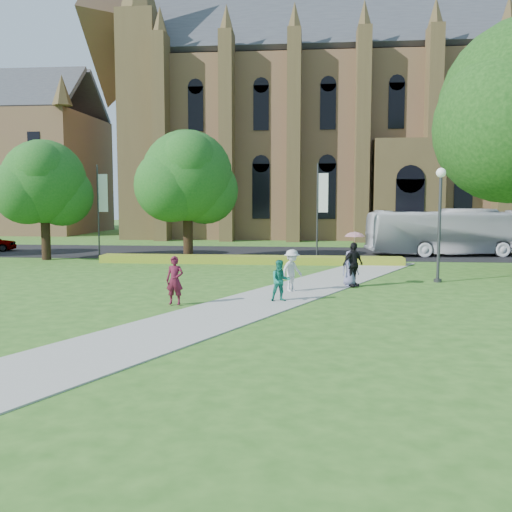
# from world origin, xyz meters

# --- Properties ---
(ground) EXTENTS (160.00, 160.00, 0.00)m
(ground) POSITION_xyz_m (0.00, 0.00, 0.00)
(ground) COLOR #2F601D
(ground) RESTS_ON ground
(road) EXTENTS (160.00, 10.00, 0.02)m
(road) POSITION_xyz_m (0.00, 20.00, 0.01)
(road) COLOR black
(road) RESTS_ON ground
(footpath) EXTENTS (15.58, 28.54, 0.04)m
(footpath) POSITION_xyz_m (0.00, 1.00, 0.02)
(footpath) COLOR #B2B2A8
(footpath) RESTS_ON ground
(flower_hedge) EXTENTS (18.00, 1.40, 0.45)m
(flower_hedge) POSITION_xyz_m (-2.00, 13.20, 0.23)
(flower_hedge) COLOR gold
(flower_hedge) RESTS_ON ground
(cathedral) EXTENTS (52.60, 18.25, 28.00)m
(cathedral) POSITION_xyz_m (10.00, 39.73, 12.98)
(cathedral) COLOR brown
(cathedral) RESTS_ON ground
(streetlamp) EXTENTS (0.44, 0.44, 5.24)m
(streetlamp) POSITION_xyz_m (7.50, 6.50, 3.30)
(streetlamp) COLOR #38383D
(streetlamp) RESTS_ON ground
(street_tree_0) EXTENTS (5.20, 5.20, 7.50)m
(street_tree_0) POSITION_xyz_m (-15.00, 14.00, 4.87)
(street_tree_0) COLOR #332114
(street_tree_0) RESTS_ON ground
(street_tree_1) EXTENTS (5.60, 5.60, 8.05)m
(street_tree_1) POSITION_xyz_m (-6.00, 14.50, 5.22)
(street_tree_1) COLOR #332114
(street_tree_1) RESTS_ON ground
(banner_pole_0) EXTENTS (0.70, 0.10, 6.00)m
(banner_pole_0) POSITION_xyz_m (2.11, 15.20, 3.39)
(banner_pole_0) COLOR #38383D
(banner_pole_0) RESTS_ON ground
(banner_pole_1) EXTENTS (0.70, 0.10, 6.00)m
(banner_pole_1) POSITION_xyz_m (-11.89, 15.20, 3.39)
(banner_pole_1) COLOR #38383D
(banner_pole_1) RESTS_ON ground
(tour_coach) EXTENTS (11.55, 4.10, 3.15)m
(tour_coach) POSITION_xyz_m (11.05, 19.11, 1.59)
(tour_coach) COLOR white
(tour_coach) RESTS_ON road
(pedestrian_0) EXTENTS (0.67, 0.47, 1.75)m
(pedestrian_0) POSITION_xyz_m (-3.22, -0.36, 0.92)
(pedestrian_0) COLOR #521226
(pedestrian_0) RESTS_ON footpath
(pedestrian_1) EXTENTS (0.87, 0.75, 1.54)m
(pedestrian_1) POSITION_xyz_m (0.53, 0.68, 0.81)
(pedestrian_1) COLOR #187962
(pedestrian_1) RESTS_ON footpath
(pedestrian_2) EXTENTS (1.22, 1.26, 1.73)m
(pedestrian_2) POSITION_xyz_m (0.88, 2.99, 0.90)
(pedestrian_2) COLOR silver
(pedestrian_2) RESTS_ON footpath
(pedestrian_3) EXTENTS (1.16, 1.09, 1.92)m
(pedestrian_3) POSITION_xyz_m (3.47, 4.57, 1.00)
(pedestrian_3) COLOR black
(pedestrian_3) RESTS_ON footpath
(pedestrian_4) EXTENTS (0.88, 0.72, 1.55)m
(pedestrian_4) POSITION_xyz_m (3.36, 4.64, 0.82)
(pedestrian_4) COLOR slate
(pedestrian_4) RESTS_ON footpath
(parasol) EXTENTS (1.06, 1.06, 0.73)m
(parasol) POSITION_xyz_m (3.54, 4.74, 1.96)
(parasol) COLOR #C98EA1
(parasol) RESTS_ON pedestrian_4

